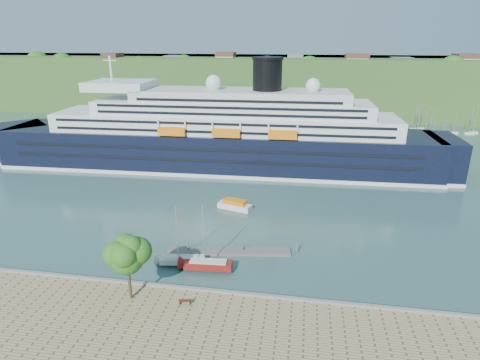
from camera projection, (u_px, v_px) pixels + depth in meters
name	position (u px, v px, depth m)	size (l,w,h in m)	color
ground	(177.00, 293.00, 53.70)	(400.00, 400.00, 0.00)	#2C4E4D
far_hillside	(273.00, 84.00, 184.36)	(400.00, 50.00, 24.00)	#346327
quay_coping	(176.00, 287.00, 53.13)	(220.00, 0.50, 0.30)	slate
cruise_ship	(214.00, 114.00, 100.90)	(124.92, 18.19, 28.05)	black
park_bench	(185.00, 301.00, 49.76)	(1.51, 0.62, 0.97)	#4A2215
promenade_tree	(128.00, 265.00, 49.46)	(5.82, 5.82, 9.64)	#2B6A1B
floating_pontoon	(229.00, 251.00, 63.77)	(19.51, 2.38, 0.43)	slate
sailboat_white_near	(181.00, 238.00, 58.72)	(7.12, 1.98, 9.19)	silver
sailboat_red	(208.00, 240.00, 57.17)	(7.73, 2.15, 9.99)	maroon
tender_launch	(235.00, 204.00, 79.80)	(6.84, 2.34, 1.89)	orange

